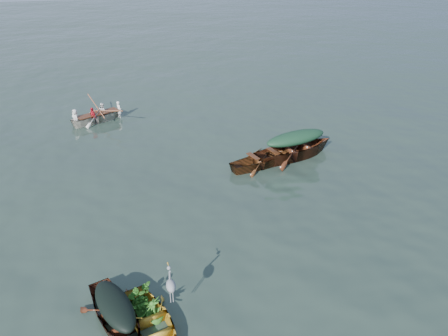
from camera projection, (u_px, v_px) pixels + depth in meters
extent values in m
plane|color=#2C3D33|center=(240.00, 204.00, 14.78)|extent=(140.00, 140.00, 0.00)
imported|color=yellow|center=(152.00, 329.00, 9.93)|extent=(2.05, 3.21, 0.79)
imported|color=#4E1E12|center=(118.00, 323.00, 10.09)|extent=(2.22, 3.58, 0.82)
imported|color=#4F2912|center=(294.00, 158.00, 18.07)|extent=(5.31, 2.75, 1.23)
imported|color=brown|center=(263.00, 166.00, 17.40)|extent=(4.16, 2.22, 0.90)
imported|color=silver|center=(99.00, 122.00, 21.86)|extent=(3.94, 2.74, 0.89)
ellipsoid|color=black|center=(115.00, 304.00, 9.81)|extent=(1.22, 1.97, 0.40)
ellipsoid|color=#193D27|center=(296.00, 138.00, 17.68)|extent=(2.92, 1.51, 0.52)
imported|color=#2E671B|center=(142.00, 291.00, 10.05)|extent=(0.92, 1.06, 0.60)
imported|color=white|center=(97.00, 106.00, 21.48)|extent=(2.86, 2.13, 0.76)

